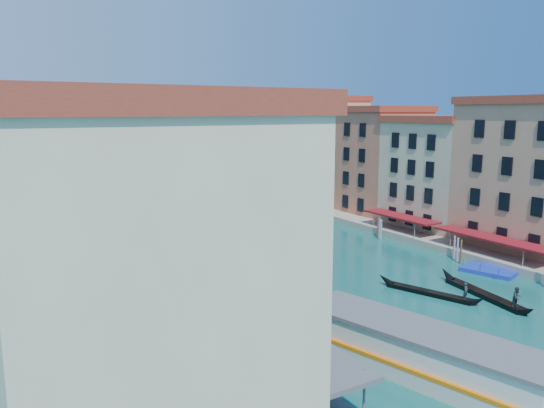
{
  "coord_description": "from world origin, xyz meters",
  "views": [
    {
      "loc": [
        -32.63,
        -16.43,
        18.18
      ],
      "look_at": [
        1.01,
        40.07,
        6.6
      ],
      "focal_mm": 35.0,
      "sensor_mm": 36.0,
      "label": 1
    }
  ],
  "objects_px": {
    "vaporetto_stop": "(268,365)",
    "vaporetto_near": "(419,353)",
    "gondola_fore": "(429,291)",
    "blue_dock": "(490,270)",
    "vaporetto_far": "(167,211)",
    "gondola_right": "(485,293)"
  },
  "relations": [
    {
      "from": "vaporetto_stop",
      "to": "vaporetto_near",
      "type": "xyz_separation_m",
      "value": [
        10.0,
        -3.85,
        0.03
      ]
    },
    {
      "from": "vaporetto_near",
      "to": "gondola_fore",
      "type": "relative_size",
      "value": 2.05
    },
    {
      "from": "gondola_fore",
      "to": "blue_dock",
      "type": "bearing_deg",
      "value": -11.21
    },
    {
      "from": "vaporetto_near",
      "to": "vaporetto_far",
      "type": "bearing_deg",
      "value": 71.86
    },
    {
      "from": "vaporetto_stop",
      "to": "vaporetto_far",
      "type": "relative_size",
      "value": 0.85
    },
    {
      "from": "vaporetto_stop",
      "to": "gondola_fore",
      "type": "xyz_separation_m",
      "value": [
        22.82,
        7.1,
        -1.06
      ]
    },
    {
      "from": "gondola_fore",
      "to": "gondola_right",
      "type": "xyz_separation_m",
      "value": [
        4.14,
        -3.45,
        0.11
      ]
    },
    {
      "from": "vaporetto_stop",
      "to": "gondola_fore",
      "type": "relative_size",
      "value": 1.49
    },
    {
      "from": "vaporetto_far",
      "to": "blue_dock",
      "type": "height_order",
      "value": "vaporetto_far"
    },
    {
      "from": "vaporetto_near",
      "to": "vaporetto_far",
      "type": "distance_m",
      "value": 61.04
    },
    {
      "from": "vaporetto_near",
      "to": "blue_dock",
      "type": "height_order",
      "value": "vaporetto_near"
    },
    {
      "from": "gondola_fore",
      "to": "gondola_right",
      "type": "relative_size",
      "value": 0.85
    },
    {
      "from": "vaporetto_stop",
      "to": "blue_dock",
      "type": "xyz_separation_m",
      "value": [
        34.5,
        8.86,
        -1.2
      ]
    },
    {
      "from": "gondola_fore",
      "to": "vaporetto_far",
      "type": "bearing_deg",
      "value": 80.82
    },
    {
      "from": "gondola_fore",
      "to": "gondola_right",
      "type": "height_order",
      "value": "gondola_right"
    },
    {
      "from": "gondola_fore",
      "to": "blue_dock",
      "type": "height_order",
      "value": "gondola_fore"
    },
    {
      "from": "gondola_fore",
      "to": "blue_dock",
      "type": "xyz_separation_m",
      "value": [
        11.68,
        1.76,
        -0.15
      ]
    },
    {
      "from": "vaporetto_near",
      "to": "blue_dock",
      "type": "relative_size",
      "value": 3.45
    },
    {
      "from": "vaporetto_far",
      "to": "gondola_fore",
      "type": "relative_size",
      "value": 1.76
    },
    {
      "from": "vaporetto_near",
      "to": "blue_dock",
      "type": "distance_m",
      "value": 27.63
    },
    {
      "from": "gondola_right",
      "to": "vaporetto_near",
      "type": "bearing_deg",
      "value": -146.05
    },
    {
      "from": "vaporetto_stop",
      "to": "blue_dock",
      "type": "height_order",
      "value": "vaporetto_stop"
    }
  ]
}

